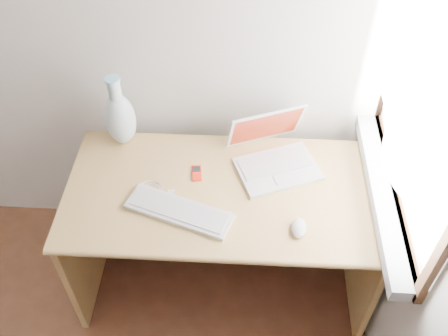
# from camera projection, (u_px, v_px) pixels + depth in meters

# --- Properties ---
(window) EXTENTS (0.11, 0.99, 1.10)m
(window) POSITION_uv_depth(u_px,v_px,m) (423.00, 100.00, 1.70)
(window) COLOR white
(window) RESTS_ON right_wall
(desk) EXTENTS (1.37, 0.68, 0.72)m
(desk) POSITION_uv_depth(u_px,v_px,m) (224.00, 206.00, 2.36)
(desk) COLOR tan
(desk) RESTS_ON floor
(laptop) EXTENTS (0.41, 0.40, 0.24)m
(laptop) POSITION_uv_depth(u_px,v_px,m) (278.00, 154.00, 2.22)
(laptop) COLOR white
(laptop) RESTS_ON desk
(external_keyboard) EXTENTS (0.47, 0.27, 0.02)m
(external_keyboard) POSITION_uv_depth(u_px,v_px,m) (179.00, 211.00, 2.06)
(external_keyboard) COLOR white
(external_keyboard) RESTS_ON desk
(mouse) EXTENTS (0.07, 0.10, 0.03)m
(mouse) POSITION_uv_depth(u_px,v_px,m) (299.00, 228.00, 1.99)
(mouse) COLOR white
(mouse) RESTS_ON desk
(ipod) EXTENTS (0.05, 0.10, 0.01)m
(ipod) POSITION_uv_depth(u_px,v_px,m) (197.00, 173.00, 2.21)
(ipod) COLOR #B7200C
(ipod) RESTS_ON desk
(cable_coil) EXTENTS (0.13, 0.13, 0.01)m
(cable_coil) POSITION_uv_depth(u_px,v_px,m) (150.00, 190.00, 2.15)
(cable_coil) COLOR white
(cable_coil) RESTS_ON desk
(remote) EXTENTS (0.03, 0.07, 0.01)m
(remote) POSITION_uv_depth(u_px,v_px,m) (170.00, 196.00, 2.12)
(remote) COLOR white
(remote) RESTS_ON desk
(vase) EXTENTS (0.14, 0.14, 0.36)m
(vase) POSITION_uv_depth(u_px,v_px,m) (120.00, 117.00, 2.25)
(vase) COLOR silver
(vase) RESTS_ON desk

